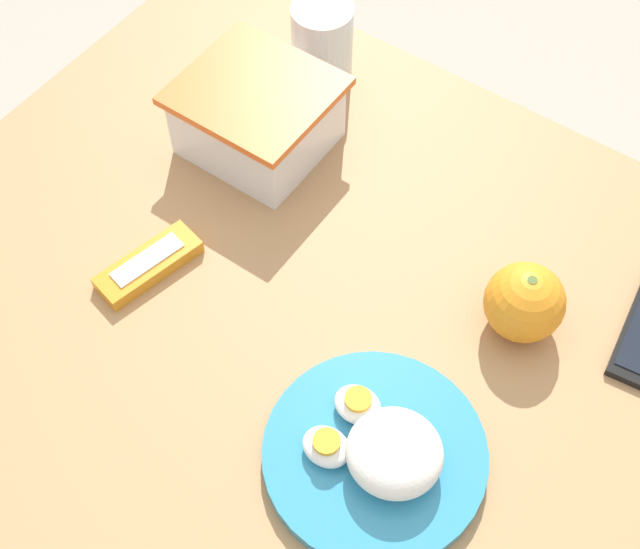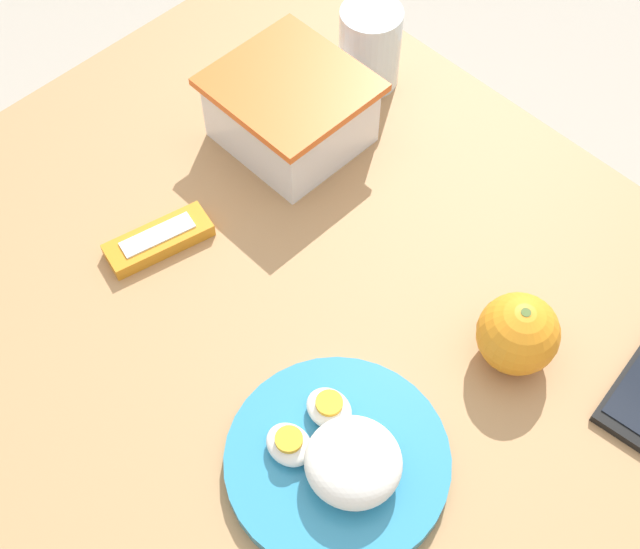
{
  "view_description": "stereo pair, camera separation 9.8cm",
  "coord_description": "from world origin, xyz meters",
  "px_view_note": "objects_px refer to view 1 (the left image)",
  "views": [
    {
      "loc": [
        0.22,
        -0.41,
        1.56
      ],
      "look_at": [
        -0.1,
        0.03,
        0.75
      ],
      "focal_mm": 50.0,
      "sensor_mm": 36.0,
      "label": 1
    },
    {
      "loc": [
        0.29,
        -0.35,
        1.56
      ],
      "look_at": [
        -0.1,
        0.03,
        0.75
      ],
      "focal_mm": 50.0,
      "sensor_mm": 36.0,
      "label": 2
    }
  ],
  "objects_px": {
    "food_container": "(258,120)",
    "candy_bar": "(149,265)",
    "rice_plate": "(378,452)",
    "orange_fruit": "(524,302)",
    "drinking_glass": "(322,43)"
  },
  "relations": [
    {
      "from": "rice_plate",
      "to": "drinking_glass",
      "type": "xyz_separation_m",
      "value": [
        -0.36,
        0.41,
        0.03
      ]
    },
    {
      "from": "rice_plate",
      "to": "candy_bar",
      "type": "xyz_separation_m",
      "value": [
        -0.34,
        0.04,
        -0.01
      ]
    },
    {
      "from": "food_container",
      "to": "candy_bar",
      "type": "relative_size",
      "value": 1.34
    },
    {
      "from": "food_container",
      "to": "drinking_glass",
      "type": "distance_m",
      "value": 0.15
    },
    {
      "from": "orange_fruit",
      "to": "rice_plate",
      "type": "relative_size",
      "value": 0.39
    },
    {
      "from": "food_container",
      "to": "orange_fruit",
      "type": "relative_size",
      "value": 2.01
    },
    {
      "from": "orange_fruit",
      "to": "drinking_glass",
      "type": "relative_size",
      "value": 0.78
    },
    {
      "from": "food_container",
      "to": "rice_plate",
      "type": "bearing_deg",
      "value": -37.31
    },
    {
      "from": "orange_fruit",
      "to": "drinking_glass",
      "type": "height_order",
      "value": "drinking_glass"
    },
    {
      "from": "rice_plate",
      "to": "candy_bar",
      "type": "bearing_deg",
      "value": 172.69
    },
    {
      "from": "food_container",
      "to": "drinking_glass",
      "type": "bearing_deg",
      "value": 91.91
    },
    {
      "from": "food_container",
      "to": "rice_plate",
      "type": "distance_m",
      "value": 0.44
    },
    {
      "from": "orange_fruit",
      "to": "candy_bar",
      "type": "distance_m",
      "value": 0.42
    },
    {
      "from": "food_container",
      "to": "candy_bar",
      "type": "height_order",
      "value": "food_container"
    },
    {
      "from": "orange_fruit",
      "to": "drinking_glass",
      "type": "xyz_separation_m",
      "value": [
        -0.4,
        0.19,
        0.01
      ]
    }
  ]
}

